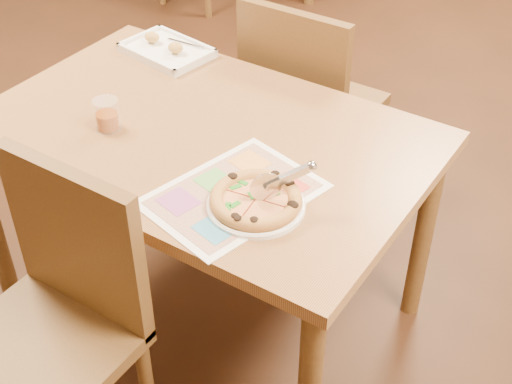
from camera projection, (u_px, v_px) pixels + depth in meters
The scene contains 9 objects.
dining_table at pixel (202, 156), 2.10m from camera, with size 1.30×0.85×0.72m.
chair_near at pixel (57, 296), 1.75m from camera, with size 0.42×0.42×0.47m.
chair_far at pixel (304, 90), 2.54m from camera, with size 0.42×0.42×0.47m.
plate at pixel (256, 206), 1.77m from camera, with size 0.25×0.25×0.01m, color white.
pizza at pixel (256, 200), 1.76m from camera, with size 0.23×0.23×0.04m.
pizza_cutter at pixel (281, 180), 1.73m from camera, with size 0.11×0.12×0.09m.
appetizer_tray at pixel (166, 50), 2.42m from camera, with size 0.32×0.24×0.06m.
glass_tumbler at pixel (107, 116), 2.04m from camera, with size 0.07×0.07×0.09m.
menu at pixel (234, 194), 1.82m from camera, with size 0.31×0.43×0.01m, color white.
Camera 1 is at (1.08, -1.35, 1.85)m, focal length 50.00 mm.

